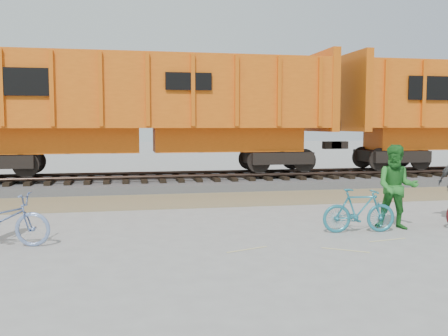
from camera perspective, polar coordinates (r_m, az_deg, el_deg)
The scene contains 7 objects.
ground at distance 10.55m, azimuth 6.94°, elevation -7.94°, with size 120.00×120.00×0.00m, color #9E9E99.
gravel_strip at distance 15.78m, azimuth 0.74°, elevation -3.57°, with size 120.00×3.00×0.02m, color #867453.
ballast_bed at distance 19.17m, azimuth -1.41°, elevation -1.64°, with size 120.00×4.00×0.30m, color slate.
track at distance 19.14m, azimuth -1.42°, elevation -0.67°, with size 120.00×2.60×0.24m.
hopper_car_center at distance 18.80m, azimuth -8.92°, elevation 6.90°, with size 14.00×3.13×4.65m.
bicycle_teal at distance 11.30m, azimuth 15.17°, elevation -4.72°, with size 0.46×1.61×0.97m, color teal.
person_man at distance 11.88m, azimuth 19.13°, elevation -2.07°, with size 0.93×0.72×1.91m, color #237025.
Camera 1 is at (-3.21, -9.77, 2.35)m, focal length 40.00 mm.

